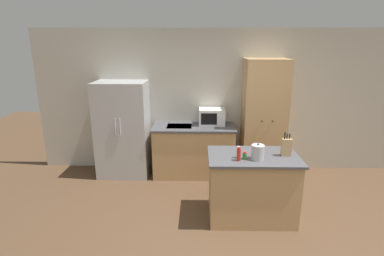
# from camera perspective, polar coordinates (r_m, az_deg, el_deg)

# --- Properties ---
(ground_plane) EXTENTS (14.00, 14.00, 0.00)m
(ground_plane) POSITION_cam_1_polar(r_m,az_deg,el_deg) (3.98, 10.56, -20.59)
(ground_plane) COLOR brown
(wall_back) EXTENTS (7.20, 0.06, 2.60)m
(wall_back) POSITION_cam_1_polar(r_m,az_deg,el_deg) (5.61, 7.49, 5.05)
(wall_back) COLOR beige
(wall_back) RESTS_ON ground_plane
(refrigerator) EXTENTS (0.90, 0.66, 1.70)m
(refrigerator) POSITION_cam_1_polar(r_m,az_deg,el_deg) (5.51, -13.03, -0.22)
(refrigerator) COLOR #B7BABC
(refrigerator) RESTS_ON ground_plane
(back_counter) EXTENTS (1.47, 0.68, 0.92)m
(back_counter) POSITION_cam_1_polar(r_m,az_deg,el_deg) (5.47, 0.33, -4.24)
(back_counter) COLOR tan
(back_counter) RESTS_ON ground_plane
(pantry_cabinet) EXTENTS (0.73, 0.60, 2.09)m
(pantry_cabinet) POSITION_cam_1_polar(r_m,az_deg,el_deg) (5.45, 13.45, 1.67)
(pantry_cabinet) COLOR tan
(pantry_cabinet) RESTS_ON ground_plane
(kitchen_island) EXTENTS (1.20, 0.76, 0.91)m
(kitchen_island) POSITION_cam_1_polar(r_m,az_deg,el_deg) (4.25, 11.29, -10.86)
(kitchen_island) COLOR tan
(kitchen_island) RESTS_ON ground_plane
(microwave) EXTENTS (0.46, 0.36, 0.29)m
(microwave) POSITION_cam_1_polar(r_m,az_deg,el_deg) (5.41, 3.77, 2.19)
(microwave) COLOR white
(microwave) RESTS_ON back_counter
(knife_block) EXTENTS (0.12, 0.07, 0.32)m
(knife_block) POSITION_cam_1_polar(r_m,az_deg,el_deg) (4.12, 17.53, -3.48)
(knife_block) COLOR tan
(knife_block) RESTS_ON kitchen_island
(spice_bottle_tall_dark) EXTENTS (0.05, 0.05, 0.10)m
(spice_bottle_tall_dark) POSITION_cam_1_polar(r_m,az_deg,el_deg) (3.90, 10.00, -5.23)
(spice_bottle_tall_dark) COLOR #337033
(spice_bottle_tall_dark) RESTS_ON kitchen_island
(spice_bottle_short_red) EXTENTS (0.04, 0.04, 0.16)m
(spice_bottle_short_red) POSITION_cam_1_polar(r_m,az_deg,el_deg) (3.92, 8.83, -4.65)
(spice_bottle_short_red) COLOR gold
(spice_bottle_short_red) RESTS_ON kitchen_island
(spice_bottle_amber_oil) EXTENTS (0.05, 0.05, 0.18)m
(spice_bottle_amber_oil) POSITION_cam_1_polar(r_m,az_deg,el_deg) (3.84, 8.90, -4.98)
(spice_bottle_amber_oil) COLOR #B2281E
(spice_bottle_amber_oil) RESTS_ON kitchen_island
(kettle) EXTENTS (0.17, 0.17, 0.22)m
(kettle) POSITION_cam_1_polar(r_m,az_deg,el_deg) (3.91, 12.40, -4.52)
(kettle) COLOR #B2B5B7
(kettle) RESTS_ON kitchen_island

